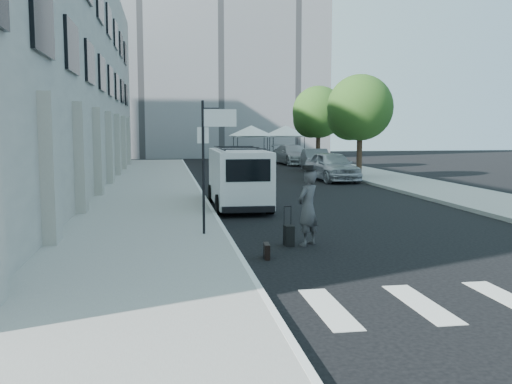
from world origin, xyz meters
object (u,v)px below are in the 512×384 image
object	(u,v)px
businessman	(308,208)
parked_car_a	(332,166)
suitcase	(289,235)
briefcase	(267,251)
cargo_van	(238,177)
parked_car_c	(293,155)
parked_car_b	(316,160)

from	to	relation	value
businessman	parked_car_a	distance (m)	17.97
suitcase	parked_car_a	distance (m)	18.12
briefcase	suitcase	bearing A→B (deg)	63.39
cargo_van	parked_car_a	distance (m)	11.76
parked_car_c	parked_car_b	bearing A→B (deg)	-96.55
businessman	parked_car_a	bearing A→B (deg)	-151.00
businessman	briefcase	xyz separation A→B (m)	(-1.28, -1.29, -0.78)
briefcase	cargo_van	bearing A→B (deg)	91.73
businessman	parked_car_c	world-z (taller)	businessman
parked_car_b	cargo_van	bearing A→B (deg)	-107.14
suitcase	parked_car_c	bearing A→B (deg)	76.14
parked_car_a	parked_car_b	size ratio (longest dim) A/B	1.06
briefcase	parked_car_c	size ratio (longest dim) A/B	0.08
businessman	parked_car_c	distance (m)	32.34
parked_car_c	parked_car_a	bearing A→B (deg)	-101.20
businessman	parked_car_a	size ratio (longest dim) A/B	0.39
parked_car_b	businessman	bearing A→B (deg)	-98.88
businessman	parked_car_b	world-z (taller)	businessman
parked_car_c	briefcase	bearing A→B (deg)	-110.75
businessman	suitcase	world-z (taller)	businessman
suitcase	parked_car_b	distance (m)	25.74
briefcase	parked_car_b	distance (m)	27.22
suitcase	parked_car_b	world-z (taller)	parked_car_b
parked_car_a	parked_car_b	world-z (taller)	parked_car_a
briefcase	suitcase	distance (m)	1.54
suitcase	businessman	bearing A→B (deg)	-3.46
parked_car_a	cargo_van	bearing A→B (deg)	-128.26
suitcase	parked_car_c	size ratio (longest dim) A/B	0.18
businessman	suitcase	bearing A→B (deg)	-45.02
suitcase	cargo_van	bearing A→B (deg)	91.85
parked_car_b	parked_car_c	xyz separation A→B (m)	(-0.04, 6.93, 0.05)
cargo_van	parked_car_c	bearing A→B (deg)	72.92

